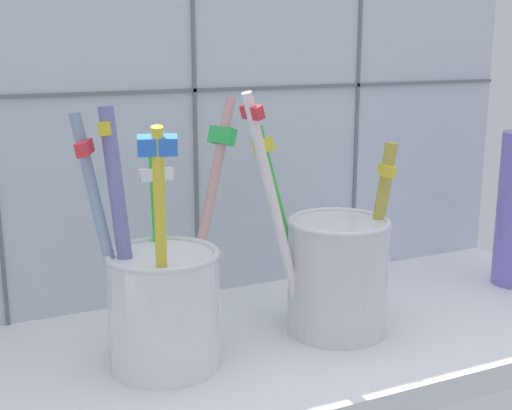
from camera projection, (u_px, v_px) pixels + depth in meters
counter_slab at (251, 353)px, 51.92cm from camera, size 64.00×22.00×2.00cm
tile_wall_back at (189, 57)px, 57.41cm from camera, size 64.00×2.20×45.00cm
toothbrush_cup_left at (163, 298)px, 46.93cm from camera, size 12.52×9.16×17.97cm
toothbrush_cup_right at (337, 270)px, 52.64cm from camera, size 12.86×10.35×18.62cm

